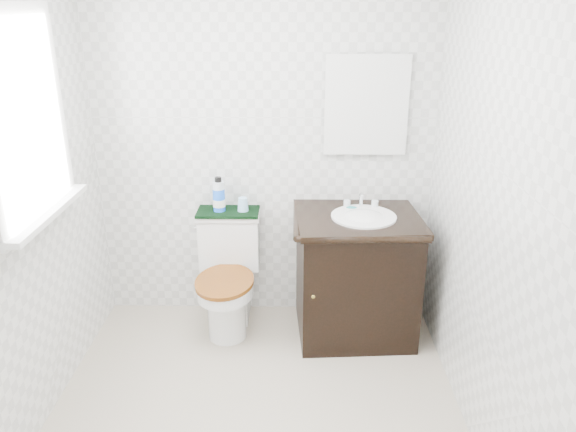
{
  "coord_description": "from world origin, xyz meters",
  "views": [
    {
      "loc": [
        0.21,
        -2.33,
        2.07
      ],
      "look_at": [
        0.16,
        0.75,
        0.87
      ],
      "focal_mm": 35.0,
      "sensor_mm": 36.0,
      "label": 1
    }
  ],
  "objects_px": {
    "vanity": "(356,272)",
    "mouthwash_bottle": "(219,196)",
    "toilet": "(229,280)",
    "trash_bin": "(322,296)",
    "cup": "(243,204)"
  },
  "relations": [
    {
      "from": "vanity",
      "to": "trash_bin",
      "type": "height_order",
      "value": "vanity"
    },
    {
      "from": "cup",
      "to": "vanity",
      "type": "bearing_deg",
      "value": -14.19
    },
    {
      "from": "vanity",
      "to": "mouthwash_bottle",
      "type": "relative_size",
      "value": 4.06
    },
    {
      "from": "toilet",
      "to": "cup",
      "type": "distance_m",
      "value": 0.51
    },
    {
      "from": "mouthwash_bottle",
      "to": "cup",
      "type": "relative_size",
      "value": 2.53
    },
    {
      "from": "cup",
      "to": "trash_bin",
      "type": "bearing_deg",
      "value": 1.29
    },
    {
      "from": "vanity",
      "to": "trash_bin",
      "type": "bearing_deg",
      "value": 136.15
    },
    {
      "from": "vanity",
      "to": "mouthwash_bottle",
      "type": "distance_m",
      "value": 1.01
    },
    {
      "from": "toilet",
      "to": "cup",
      "type": "xyz_separation_m",
      "value": [
        0.1,
        0.12,
        0.49
      ]
    },
    {
      "from": "trash_bin",
      "to": "vanity",
      "type": "bearing_deg",
      "value": -43.85
    },
    {
      "from": "toilet",
      "to": "trash_bin",
      "type": "relative_size",
      "value": 2.65
    },
    {
      "from": "trash_bin",
      "to": "cup",
      "type": "relative_size",
      "value": 3.21
    },
    {
      "from": "toilet",
      "to": "mouthwash_bottle",
      "type": "relative_size",
      "value": 3.36
    },
    {
      "from": "vanity",
      "to": "cup",
      "type": "xyz_separation_m",
      "value": [
        -0.73,
        0.18,
        0.39
      ]
    },
    {
      "from": "toilet",
      "to": "mouthwash_bottle",
      "type": "xyz_separation_m",
      "value": [
        -0.06,
        0.12,
        0.55
      ]
    }
  ]
}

